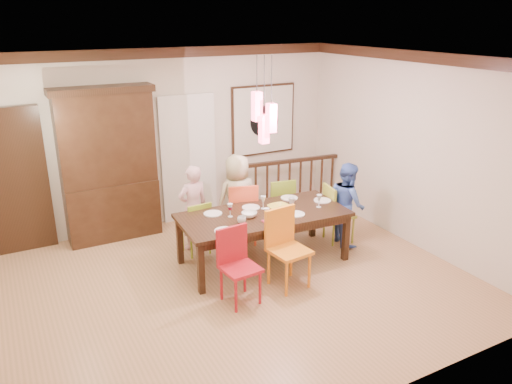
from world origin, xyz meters
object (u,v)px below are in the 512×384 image
chair_end_right (339,209)px  person_far_mid (238,199)px  dining_table (263,218)px  balustrade (289,184)px  china_hutch (109,165)px  person_end_right (347,204)px  chair_far_left (195,223)px  person_far_left (193,208)px

chair_end_right → person_far_mid: (-1.39, 0.76, 0.17)m
dining_table → balustrade: balustrade is taller
china_hutch → person_far_mid: (1.68, -1.07, -0.50)m
person_end_right → chair_end_right: bearing=44.6°
chair_far_left → person_far_left: 0.26m
balustrade → person_far_left: (-2.10, -0.64, 0.15)m
chair_far_left → balustrade: 2.29m
chair_end_right → person_end_right: person_end_right is taller
chair_far_left → chair_end_right: size_ratio=0.90×
china_hutch → person_far_left: 1.49m
china_hutch → dining_table: bearing=-48.4°
chair_end_right → person_far_left: 2.26m
person_end_right → balustrade: bearing=17.4°
person_far_left → person_far_mid: size_ratio=0.94×
china_hutch → balustrade: (3.08, -0.35, -0.70)m
chair_far_left → person_end_right: size_ratio=0.64×
chair_end_right → china_hutch: 3.64m
person_far_left → balustrade: bearing=-170.5°
person_far_mid → person_far_left: bearing=-6.9°
chair_far_left → chair_end_right: bearing=158.1°
balustrade → dining_table: bearing=-125.9°
china_hutch → person_far_left: (0.98, -0.99, -0.55)m
dining_table → chair_end_right: chair_end_right is taller
balustrade → person_end_right: size_ratio=1.77×
chair_end_right → person_end_right: 0.17m
dining_table → chair_far_left: (-0.75, 0.73, -0.21)m
dining_table → person_far_left: 1.15m
china_hutch → chair_end_right: bearing=-30.7°
balustrade → person_far_mid: 1.58m
chair_end_right → person_end_right: bearing=-140.1°
dining_table → person_far_mid: size_ratio=1.73×
china_hutch → person_far_mid: size_ratio=1.72×
china_hutch → person_far_left: bearing=-45.3°
person_far_mid → person_end_right: person_far_mid is taller
person_far_mid → person_end_right: 1.69m
chair_end_right → person_far_left: (-2.09, 0.84, 0.13)m
person_far_mid → person_end_right: bearing=148.9°
china_hutch → person_far_left: china_hutch is taller
balustrade → person_far_mid: size_ratio=1.63×
chair_far_left → china_hutch: bearing=-56.0°
china_hutch → balustrade: china_hutch is taller
chair_far_left → china_hutch: china_hutch is taller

